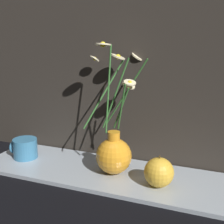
% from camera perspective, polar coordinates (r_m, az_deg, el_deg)
% --- Properties ---
extents(ground_plane, '(6.00, 6.00, 0.00)m').
position_cam_1_polar(ground_plane, '(0.99, -0.14, -11.59)').
color(ground_plane, black).
extents(shelf, '(0.85, 0.25, 0.01)m').
position_cam_1_polar(shelf, '(0.98, -0.14, -11.27)').
color(shelf, '#9EA8B2').
rests_on(shelf, ground_plane).
extents(vase_with_flowers, '(0.21, 0.22, 0.39)m').
position_cam_1_polar(vase_with_flowers, '(0.95, 0.32, -7.08)').
color(vase_with_flowers, orange).
rests_on(vase_with_flowers, shelf).
extents(yellow_mug, '(0.09, 0.08, 0.07)m').
position_cam_1_polar(yellow_mug, '(1.12, -15.60, -6.36)').
color(yellow_mug, teal).
rests_on(yellow_mug, shelf).
extents(orange_fruit, '(0.08, 0.08, 0.09)m').
position_cam_1_polar(orange_fruit, '(0.89, 8.58, -10.85)').
color(orange_fruit, gold).
rests_on(orange_fruit, shelf).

